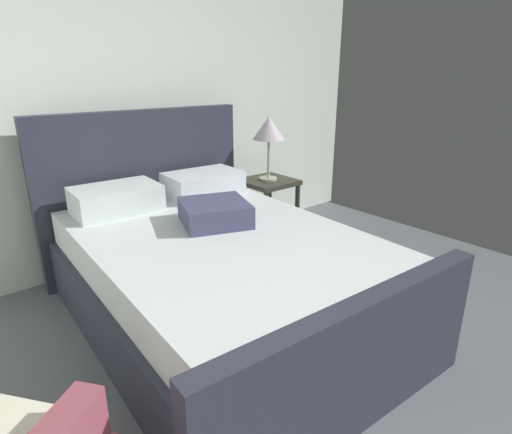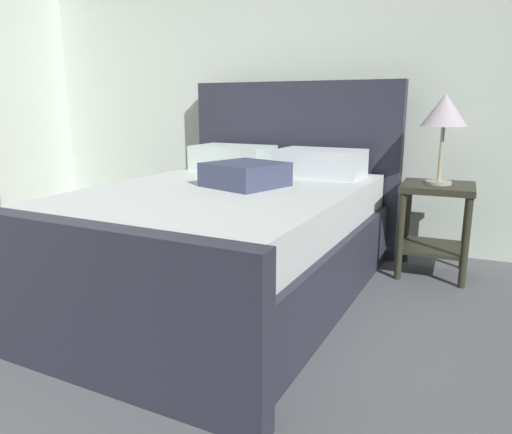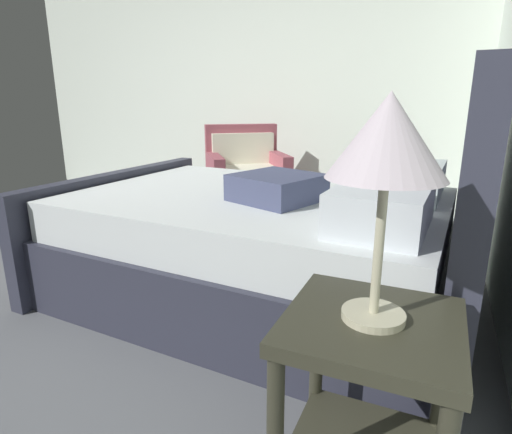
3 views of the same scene
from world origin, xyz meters
name	(u,v)px [view 1 (image 1 of 3)]	position (x,y,z in m)	size (l,w,h in m)	color
wall_back	(127,106)	(0.00, 2.72, 1.27)	(5.00, 0.12, 2.53)	silver
bed	(213,269)	(-0.09, 1.45, 0.35)	(1.75, 2.35, 1.26)	#2D2E3D
nightstand_right	(268,201)	(1.04, 2.20, 0.40)	(0.44, 0.44, 0.60)	#302F23
table_lamp_right	(269,130)	(1.04, 2.20, 1.04)	(0.28, 0.28, 0.56)	#B7B293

